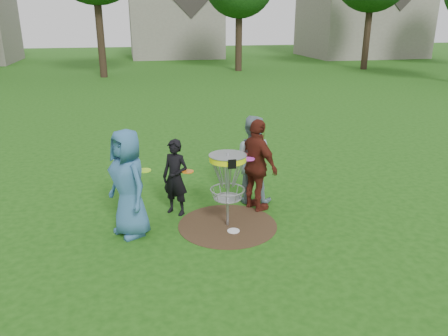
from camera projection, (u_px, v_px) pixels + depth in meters
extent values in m
plane|color=#19470F|center=(228.00, 225.00, 7.94)|extent=(100.00, 100.00, 0.00)
cylinder|color=#47331E|center=(228.00, 225.00, 7.94)|extent=(1.80, 1.80, 0.01)
imported|color=#315E87|center=(128.00, 183.00, 7.34)|extent=(0.97, 1.09, 1.88)
imported|color=black|center=(175.00, 177.00, 8.19)|extent=(0.63, 0.61, 1.46)
imported|color=gray|center=(251.00, 160.00, 8.70)|extent=(1.07, 0.98, 1.79)
imported|color=#521C12|center=(257.00, 166.00, 8.32)|extent=(0.85, 1.14, 1.80)
cylinder|color=white|center=(233.00, 231.00, 7.70)|extent=(0.22, 0.22, 0.02)
cylinder|color=#9EA0A5|center=(228.00, 190.00, 7.71)|extent=(0.05, 0.05, 1.38)
cylinder|color=#DCEA0C|center=(228.00, 158.00, 7.52)|extent=(0.64, 0.64, 0.10)
cylinder|color=#9EA0A5|center=(228.00, 155.00, 7.50)|extent=(0.66, 0.66, 0.01)
cube|color=black|center=(232.00, 164.00, 7.22)|extent=(0.14, 0.02, 0.16)
torus|color=#9EA0A5|center=(228.00, 189.00, 7.71)|extent=(0.62, 0.62, 0.02)
torus|color=#9EA0A5|center=(228.00, 198.00, 7.76)|extent=(0.50, 0.50, 0.02)
cylinder|color=#9EA0A5|center=(228.00, 198.00, 7.76)|extent=(0.44, 0.44, 0.01)
cylinder|color=#A9F91B|center=(145.00, 170.00, 7.31)|extent=(0.22, 0.22, 0.02)
cylinder|color=orange|center=(188.00, 172.00, 8.01)|extent=(0.22, 0.22, 0.02)
cylinder|color=#FA4148|center=(246.00, 154.00, 8.39)|extent=(0.22, 0.22, 0.02)
cylinder|color=#DD3ACC|center=(249.00, 159.00, 8.04)|extent=(0.22, 0.22, 0.02)
cylinder|color=#38281C|center=(101.00, 39.00, 26.40)|extent=(0.46, 0.46, 4.62)
cylinder|color=#38281C|center=(239.00, 43.00, 29.74)|extent=(0.46, 0.46, 3.78)
cylinder|color=#38281C|center=(367.00, 39.00, 30.57)|extent=(0.46, 0.46, 4.20)
cube|color=gray|center=(175.00, 29.00, 40.00)|extent=(8.00, 7.00, 5.00)
cube|color=gray|center=(361.00, 23.00, 40.51)|extent=(10.00, 8.00, 6.00)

